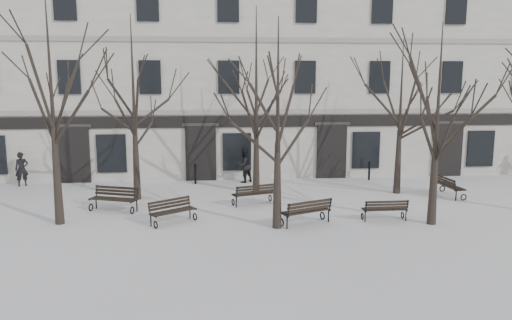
{
  "coord_description": "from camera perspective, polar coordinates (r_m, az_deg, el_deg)",
  "views": [
    {
      "loc": [
        -2.95,
        -18.13,
        5.38
      ],
      "look_at": [
        -1.03,
        3.0,
        1.86
      ],
      "focal_mm": 35.0,
      "sensor_mm": 36.0,
      "label": 1
    }
  ],
  "objects": [
    {
      "name": "tree_1",
      "position": [
        17.47,
        2.52,
        7.0
      ],
      "size": [
        5.21,
        5.21,
        7.44
      ],
      "color": "black",
      "rests_on": "ground"
    },
    {
      "name": "bench_3",
      "position": [
        21.15,
        -15.88,
        -4.2
      ],
      "size": [
        2.06,
        1.32,
        0.99
      ],
      "rotation": [
        0.0,
        0.0,
        -0.34
      ],
      "color": "black",
      "rests_on": "ground"
    },
    {
      "name": "bench_5",
      "position": [
        24.49,
        21.09,
        -2.71
      ],
      "size": [
        0.83,
        1.91,
        0.94
      ],
      "rotation": [
        0.0,
        0.0,
        1.65
      ],
      "color": "black",
      "rests_on": "ground"
    },
    {
      "name": "pedestrian_b",
      "position": [
        25.97,
        -1.34,
        -2.55
      ],
      "size": [
        1.11,
        1.06,
        1.79
      ],
      "primitive_type": "imported",
      "rotation": [
        0.0,
        0.0,
        3.76
      ],
      "color": "black",
      "rests_on": "ground"
    },
    {
      "name": "bollard_b",
      "position": [
        27.08,
        12.81,
        -1.14
      ],
      "size": [
        0.13,
        0.13,
        1.0
      ],
      "color": "black",
      "rests_on": "ground"
    },
    {
      "name": "bench_4",
      "position": [
        21.31,
        -0.21,
        -3.82
      ],
      "size": [
        1.93,
        1.21,
        0.93
      ],
      "rotation": [
        0.0,
        0.0,
        3.47
      ],
      "color": "black",
      "rests_on": "ground"
    },
    {
      "name": "tree_6",
      "position": [
        23.9,
        16.23,
        6.74
      ],
      "size": [
        4.96,
        4.96,
        7.08
      ],
      "color": "black",
      "rests_on": "ground"
    },
    {
      "name": "pedestrian_a",
      "position": [
        27.68,
        -25.08,
        -2.7
      ],
      "size": [
        0.75,
        0.65,
        1.72
      ],
      "primitive_type": "imported",
      "rotation": [
        0.0,
        0.0,
        0.45
      ],
      "color": "black",
      "rests_on": "ground"
    },
    {
      "name": "tree_5",
      "position": [
        22.8,
        0.03,
        9.29
      ],
      "size": [
        5.97,
        5.97,
        8.53
      ],
      "color": "black",
      "rests_on": "ground"
    },
    {
      "name": "bollard_a",
      "position": [
        25.64,
        -6.95,
        -1.49
      ],
      "size": [
        0.14,
        0.14,
        1.06
      ],
      "color": "black",
      "rests_on": "ground"
    },
    {
      "name": "tree_2",
      "position": [
        19.09,
        20.13,
        6.43
      ],
      "size": [
        5.13,
        5.13,
        7.33
      ],
      "color": "black",
      "rests_on": "ground"
    },
    {
      "name": "bench_1",
      "position": [
        18.56,
        5.79,
        -5.79
      ],
      "size": [
        2.02,
        1.38,
        0.97
      ],
      "rotation": [
        0.0,
        0.0,
        3.54
      ],
      "color": "black",
      "rests_on": "ground"
    },
    {
      "name": "bench_0",
      "position": [
        18.97,
        -9.55,
        -5.68
      ],
      "size": [
        1.79,
        1.51,
        0.89
      ],
      "rotation": [
        0.0,
        0.0,
        0.6
      ],
      "color": "black",
      "rests_on": "ground"
    },
    {
      "name": "bench_2",
      "position": [
        19.6,
        14.52,
        -5.44
      ],
      "size": [
        1.69,
        0.63,
        0.85
      ],
      "rotation": [
        0.0,
        0.0,
        3.15
      ],
      "color": "black",
      "rests_on": "ground"
    },
    {
      "name": "building",
      "position": [
        31.23,
        0.24,
        9.65
      ],
      "size": [
        40.4,
        10.2,
        11.4
      ],
      "color": "beige",
      "rests_on": "ground"
    },
    {
      "name": "tree_0",
      "position": [
        19.37,
        -22.43,
        8.56
      ],
      "size": [
        5.97,
        5.97,
        8.53
      ],
      "color": "black",
      "rests_on": "ground"
    },
    {
      "name": "ground",
      "position": [
        19.14,
        3.92,
        -6.94
      ],
      "size": [
        100.0,
        100.0,
        0.0
      ],
      "primitive_type": "plane",
      "color": "silver",
      "rests_on": "ground"
    },
    {
      "name": "tree_4",
      "position": [
        22.4,
        -13.87,
        8.27
      ],
      "size": [
        5.65,
        5.65,
        8.07
      ],
      "color": "black",
      "rests_on": "ground"
    }
  ]
}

